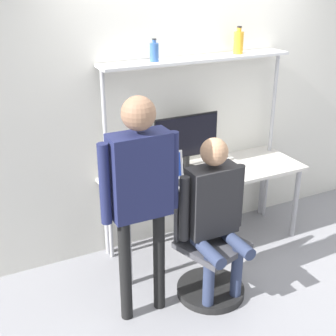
# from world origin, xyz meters

# --- Properties ---
(ground_plane) EXTENTS (12.00, 12.00, 0.00)m
(ground_plane) POSITION_xyz_m (0.00, 0.00, 0.00)
(ground_plane) COLOR gray
(wall_back) EXTENTS (8.00, 0.06, 2.70)m
(wall_back) POSITION_xyz_m (0.00, 0.70, 1.35)
(wall_back) COLOR silver
(wall_back) RESTS_ON ground_plane
(desk) EXTENTS (1.89, 0.65, 0.76)m
(desk) POSITION_xyz_m (0.00, 0.35, 0.69)
(desk) COLOR beige
(desk) RESTS_ON ground_plane
(shelf_unit) EXTENTS (1.79, 0.25, 1.78)m
(shelf_unit) POSITION_xyz_m (0.00, 0.54, 1.51)
(shelf_unit) COLOR silver
(shelf_unit) RESTS_ON ground_plane
(monitor) EXTENTS (0.64, 0.22, 0.52)m
(monitor) POSITION_xyz_m (-0.12, 0.49, 1.06)
(monitor) COLOR black
(monitor) RESTS_ON desk
(laptop) EXTENTS (0.34, 0.25, 0.25)m
(laptop) POSITION_xyz_m (-0.40, 0.31, 0.83)
(laptop) COLOR #BCBCC1
(laptop) RESTS_ON desk
(cell_phone) EXTENTS (0.07, 0.15, 0.01)m
(cell_phone) POSITION_xyz_m (-0.10, 0.21, 0.77)
(cell_phone) COLOR silver
(cell_phone) RESTS_ON desk
(office_chair) EXTENTS (0.57, 0.57, 0.94)m
(office_chair) POSITION_xyz_m (-0.34, -0.29, 0.29)
(office_chair) COLOR black
(office_chair) RESTS_ON ground_plane
(person_seated) EXTENTS (0.56, 0.47, 1.36)m
(person_seated) POSITION_xyz_m (-0.33, -0.34, 0.80)
(person_seated) COLOR #2D3856
(person_seated) RESTS_ON ground_plane
(person_standing) EXTENTS (0.59, 0.24, 1.74)m
(person_standing) POSITION_xyz_m (-0.92, -0.29, 1.12)
(person_standing) COLOR black
(person_standing) RESTS_ON ground_plane
(bottle_amber) EXTENTS (0.09, 0.09, 0.24)m
(bottle_amber) POSITION_xyz_m (0.41, 0.54, 1.88)
(bottle_amber) COLOR gold
(bottle_amber) RESTS_ON shelf_unit
(bottle_blue) EXTENTS (0.07, 0.07, 0.19)m
(bottle_blue) POSITION_xyz_m (-0.42, 0.54, 1.86)
(bottle_blue) COLOR #335999
(bottle_blue) RESTS_ON shelf_unit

